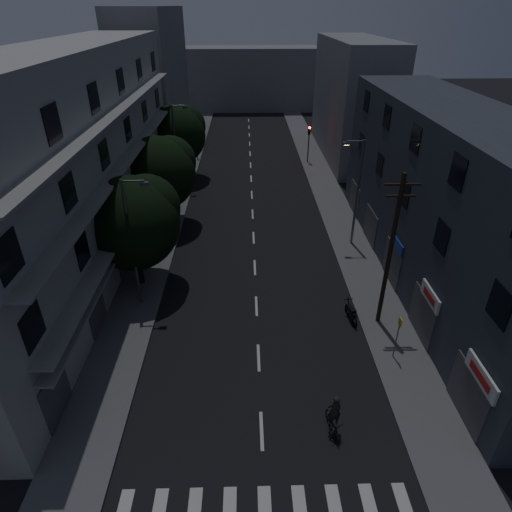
{
  "coord_description": "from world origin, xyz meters",
  "views": [
    {
      "loc": [
        -0.54,
        -10.22,
        16.06
      ],
      "look_at": [
        0.0,
        12.0,
        3.0
      ],
      "focal_mm": 30.0,
      "sensor_mm": 36.0,
      "label": 1
    }
  ],
  "objects_px": {
    "utility_pole": "(390,250)",
    "cyclist": "(333,419)",
    "motorcycle": "(351,313)",
    "bus_stop_sign": "(398,331)"
  },
  "relations": [
    {
      "from": "bus_stop_sign",
      "to": "motorcycle",
      "type": "xyz_separation_m",
      "value": [
        -1.52,
        3.25,
        -1.42
      ]
    },
    {
      "from": "motorcycle",
      "to": "cyclist",
      "type": "distance_m",
      "value": 7.96
    },
    {
      "from": "cyclist",
      "to": "utility_pole",
      "type": "bearing_deg",
      "value": 52.43
    },
    {
      "from": "cyclist",
      "to": "motorcycle",
      "type": "bearing_deg",
      "value": 63.11
    },
    {
      "from": "utility_pole",
      "to": "cyclist",
      "type": "height_order",
      "value": "utility_pole"
    },
    {
      "from": "utility_pole",
      "to": "motorcycle",
      "type": "relative_size",
      "value": 4.83
    },
    {
      "from": "bus_stop_sign",
      "to": "motorcycle",
      "type": "bearing_deg",
      "value": 115.14
    },
    {
      "from": "motorcycle",
      "to": "cyclist",
      "type": "height_order",
      "value": "cyclist"
    },
    {
      "from": "utility_pole",
      "to": "cyclist",
      "type": "distance_m",
      "value": 9.29
    },
    {
      "from": "utility_pole",
      "to": "cyclist",
      "type": "relative_size",
      "value": 4.25
    }
  ]
}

